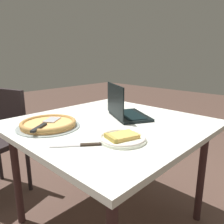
{
  "coord_description": "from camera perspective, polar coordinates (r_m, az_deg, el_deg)",
  "views": [
    {
      "loc": [
        0.96,
        0.94,
        1.14
      ],
      "look_at": [
        0.05,
        0.06,
        0.82
      ],
      "focal_mm": 35.36,
      "sensor_mm": 36.0,
      "label": 1
    }
  ],
  "objects": [
    {
      "name": "ground_plane",
      "position": [
        1.76,
        -0.51,
        -26.08
      ],
      "size": [
        12.0,
        12.0,
        0.0
      ],
      "primitive_type": "plane",
      "color": "brown"
    },
    {
      "name": "pizza_tray",
      "position": [
        1.35,
        -16.12,
        -2.97
      ],
      "size": [
        0.37,
        0.37,
        0.04
      ],
      "color": "#93A0A0",
      "rests_on": "dining_table"
    },
    {
      "name": "table_knife",
      "position": [
        1.05,
        -7.94,
        -8.48
      ],
      "size": [
        0.2,
        0.17,
        0.01
      ],
      "color": "silver",
      "rests_on": "dining_table"
    },
    {
      "name": "laptop",
      "position": [
        1.5,
        3.35,
        0.42
      ],
      "size": [
        0.34,
        0.38,
        0.23
      ],
      "color": "black",
      "rests_on": "dining_table"
    },
    {
      "name": "pizza_plate",
      "position": [
        1.1,
        2.66,
        -6.72
      ],
      "size": [
        0.24,
        0.24,
        0.04
      ],
      "color": "white",
      "rests_on": "dining_table"
    },
    {
      "name": "dining_table",
      "position": [
        1.42,
        -0.57,
        -5.29
      ],
      "size": [
        1.12,
        1.11,
        0.73
      ],
      "color": "silver",
      "rests_on": "ground_plane"
    }
  ]
}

